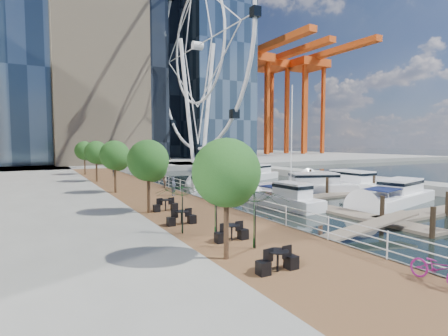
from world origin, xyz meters
The scene contains 19 objects.
ground centered at (0.00, 0.00, 0.00)m, with size 520.00×520.00×0.00m, color black.
boardwalk centered at (-9.00, 15.00, 0.50)m, with size 6.00×60.00×1.00m, color brown.
seawall centered at (-6.00, 15.00, 0.50)m, with size 0.25×60.00×1.00m, color #595954.
land_far centered at (0.00, 102.00, 0.50)m, with size 200.00×114.00×1.00m, color gray.
breakwater centered at (20.00, 20.00, 0.50)m, with size 4.00×60.00×1.00m, color gray.
pier centered at (14.00, 52.00, 0.50)m, with size 14.00×12.00×1.00m, color gray.
railing centered at (-6.10, 15.00, 1.52)m, with size 0.10×60.00×1.05m, color white, non-canonical shape.
floating_docks centered at (7.97, 9.98, 0.49)m, with size 16.00×34.00×2.60m.
ferris_wheel centered at (14.00, 52.00, 25.92)m, with size 5.80×45.60×47.80m.
port_cranes centered at (67.67, 95.67, 20.00)m, with size 40.00×52.00×38.00m.
street_trees centered at (-11.40, 14.00, 4.29)m, with size 2.60×42.60×4.60m.
cafe_tables centered at (-10.40, -2.00, 1.37)m, with size 2.50×13.70×0.74m.
yacht_foreground centered at (10.02, 2.03, 0.00)m, with size 3.11×11.62×2.15m, color white, non-canonical shape.
bicycle centered at (-6.72, -11.24, 1.49)m, with size 0.65×1.85×0.97m, color #7F125F.
pedestrian_near centered at (-7.50, 9.96, 1.77)m, with size 0.56×0.37×1.54m, color #434A5A.
pedestrian_mid centered at (-6.59, 15.07, 1.78)m, with size 0.76×0.59×1.56m, color gray.
pedestrian_far centered at (-8.44, 29.32, 1.76)m, with size 0.89×0.37×1.52m, color #333A40.
moored_yachts centered at (7.52, 11.23, 0.00)m, with size 22.53×40.24×11.50m.
cafe_seating centered at (-10.39, -3.44, 2.27)m, with size 4.83×6.84×2.63m.
Camera 1 is at (-17.74, -17.34, 5.42)m, focal length 28.00 mm.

